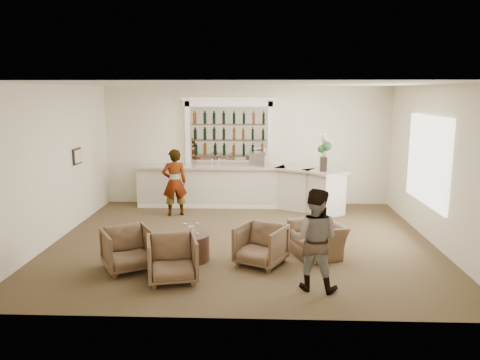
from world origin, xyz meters
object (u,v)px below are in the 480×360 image
at_px(sommelier, 174,182).
at_px(flower_vase, 324,150).
at_px(armchair_left, 128,249).
at_px(espresso_machine, 259,159).
at_px(guest, 314,239).
at_px(armchair_center, 172,259).
at_px(cocktail_table, 192,247).
at_px(armchair_far, 317,239).
at_px(bar_counter, 240,187).
at_px(armchair_right, 261,245).

bearing_deg(sommelier, flower_vase, 165.36).
height_order(armchair_left, espresso_machine, espresso_machine).
relative_size(guest, armchair_center, 1.98).
bearing_deg(espresso_machine, guest, -61.31).
bearing_deg(espresso_machine, armchair_left, -96.84).
height_order(guest, espresso_machine, guest).
bearing_deg(espresso_machine, cocktail_table, -87.26).
bearing_deg(armchair_left, sommelier, 57.15).
bearing_deg(cocktail_table, armchair_far, 8.12).
xyz_separation_m(sommelier, espresso_machine, (2.16, 0.96, 0.47)).
distance_m(espresso_machine, flower_vase, 1.84).
xyz_separation_m(bar_counter, armchair_right, (0.54, -4.36, -0.20)).
height_order(sommelier, flower_vase, flower_vase).
relative_size(guest, armchair_far, 1.66).
relative_size(guest, flower_vase, 1.70).
height_order(sommelier, guest, sommelier).
distance_m(cocktail_table, armchair_left, 1.20).
bearing_deg(flower_vase, armchair_right, -113.78).
xyz_separation_m(armchair_far, flower_vase, (0.52, 3.16, 1.36)).
relative_size(sommelier, armchair_center, 2.06).
bearing_deg(armchair_far, cocktail_table, -101.82).
bearing_deg(sommelier, bar_counter, -169.03).
xyz_separation_m(cocktail_table, armchair_right, (1.31, -0.17, 0.12)).
relative_size(armchair_right, espresso_machine, 1.85).
distance_m(sommelier, armchair_center, 4.33).
distance_m(guest, espresso_machine, 5.54).
xyz_separation_m(armchair_left, espresso_machine, (2.35, 4.74, 0.95)).
height_order(sommelier, espresso_machine, sommelier).
height_order(bar_counter, espresso_machine, espresso_machine).
relative_size(bar_counter, armchair_far, 5.71).
relative_size(cocktail_table, sommelier, 0.39).
xyz_separation_m(cocktail_table, armchair_center, (-0.19, -0.99, 0.13)).
bearing_deg(cocktail_table, armchair_left, -154.33).
bearing_deg(armchair_center, flower_vase, 41.50).
relative_size(armchair_center, armchair_right, 1.02).
height_order(armchair_far, flower_vase, flower_vase).
relative_size(armchair_left, armchair_center, 1.00).
relative_size(guest, armchair_right, 2.02).
xyz_separation_m(espresso_machine, flower_vase, (1.65, -0.72, 0.35)).
height_order(armchair_center, espresso_machine, espresso_machine).
bearing_deg(bar_counter, guest, -75.64).
height_order(cocktail_table, guest, guest).
relative_size(armchair_center, espresso_machine, 1.89).
xyz_separation_m(sommelier, armchair_left, (-0.19, -3.78, -0.48)).
bearing_deg(armchair_left, flower_vase, 15.13).
xyz_separation_m(bar_counter, sommelier, (-1.66, -0.93, 0.29)).
bearing_deg(espresso_machine, armchair_center, -86.16).
xyz_separation_m(armchair_far, espresso_machine, (-1.13, 3.88, 1.01)).
height_order(sommelier, armchair_left, sommelier).
bearing_deg(espresso_machine, sommelier, -136.49).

